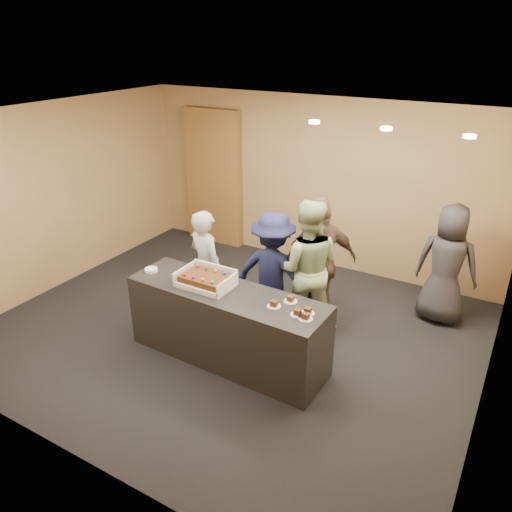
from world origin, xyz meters
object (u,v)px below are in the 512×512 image
at_px(cake_box, 207,281).
at_px(plate_stack, 151,270).
at_px(serving_counter, 227,325).
at_px(person_navy_man, 273,272).
at_px(person_dark_suit, 447,265).
at_px(storage_cabinet, 214,178).
at_px(person_sage_man, 306,268).
at_px(person_server_grey, 206,268).
at_px(person_brown_extra, 319,263).
at_px(sheet_cake, 205,278).

distance_m(cake_box, plate_stack, 0.79).
xyz_separation_m(serving_counter, plate_stack, (-1.07, -0.03, 0.47)).
bearing_deg(person_navy_man, person_dark_suit, -150.50).
bearing_deg(storage_cabinet, person_sage_man, -35.17).
distance_m(serving_counter, person_dark_suit, 2.97).
relative_size(plate_stack, person_server_grey, 0.10).
bearing_deg(person_dark_suit, cake_box, 44.22).
height_order(person_server_grey, person_dark_suit, person_dark_suit).
relative_size(serving_counter, cake_box, 3.86).
bearing_deg(storage_cabinet, cake_box, -56.92).
distance_m(cake_box, person_brown_extra, 1.51).
relative_size(serving_counter, person_navy_man, 1.52).
bearing_deg(serving_counter, person_server_grey, 141.80).
height_order(serving_counter, person_sage_man, person_sage_man).
xyz_separation_m(serving_counter, person_brown_extra, (0.59, 1.24, 0.43)).
bearing_deg(person_server_grey, person_sage_man, -141.90).
xyz_separation_m(person_server_grey, person_navy_man, (0.81, 0.32, 0.01)).
distance_m(storage_cabinet, cake_box, 3.48).
bearing_deg(plate_stack, person_brown_extra, 37.44).
bearing_deg(storage_cabinet, serving_counter, -53.40).
relative_size(serving_counter, person_server_grey, 1.54).
bearing_deg(person_dark_suit, person_server_grey, 31.33).
height_order(storage_cabinet, person_sage_man, storage_cabinet).
height_order(plate_stack, person_navy_man, person_navy_man).
bearing_deg(serving_counter, sheet_cake, -178.12).
xyz_separation_m(sheet_cake, person_sage_man, (0.80, 1.04, -0.11)).
relative_size(person_sage_man, person_brown_extra, 1.01).
relative_size(cake_box, person_brown_extra, 0.35).
height_order(plate_stack, person_sage_man, person_sage_man).
bearing_deg(storage_cabinet, person_dark_suit, -10.34).
height_order(cake_box, person_brown_extra, person_brown_extra).
relative_size(storage_cabinet, sheet_cake, 4.52).
height_order(storage_cabinet, cake_box, storage_cabinet).
relative_size(serving_counter, person_brown_extra, 1.37).
bearing_deg(serving_counter, person_navy_man, 84.77).
bearing_deg(person_brown_extra, sheet_cake, 7.01).
relative_size(serving_counter, storage_cabinet, 1.01).
height_order(serving_counter, storage_cabinet, storage_cabinet).
bearing_deg(person_dark_suit, person_navy_man, 34.87).
xyz_separation_m(cake_box, person_dark_suit, (2.27, 2.15, -0.13)).
relative_size(person_sage_man, person_dark_suit, 1.09).
relative_size(sheet_cake, person_brown_extra, 0.30).
height_order(person_navy_man, person_brown_extra, person_brown_extra).
relative_size(storage_cabinet, person_dark_suit, 1.47).
height_order(storage_cabinet, person_dark_suit, storage_cabinet).
height_order(person_server_grey, person_navy_man, person_navy_man).
relative_size(cake_box, person_navy_man, 0.39).
height_order(person_server_grey, person_brown_extra, person_brown_extra).
distance_m(cake_box, person_sage_man, 1.29).
height_order(sheet_cake, person_server_grey, person_server_grey).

